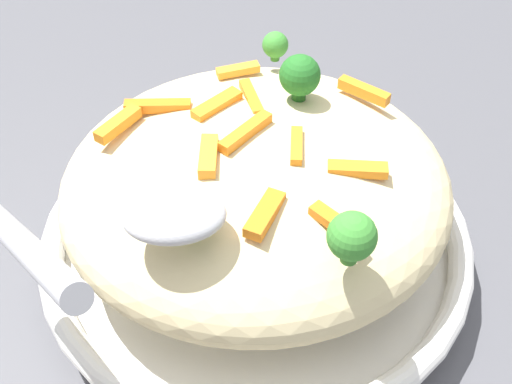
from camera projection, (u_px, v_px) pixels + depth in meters
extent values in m
plane|color=#4C4C51|center=(256.00, 262.00, 0.51)|extent=(2.40, 2.40, 0.00)
cylinder|color=white|center=(256.00, 253.00, 0.50)|extent=(0.28, 0.28, 0.02)
torus|color=white|center=(256.00, 236.00, 0.49)|extent=(0.31, 0.31, 0.02)
torus|color=black|center=(256.00, 232.00, 0.49)|extent=(0.30, 0.30, 0.00)
ellipsoid|color=beige|center=(256.00, 187.00, 0.45)|extent=(0.26, 0.24, 0.09)
cube|color=orange|center=(118.00, 124.00, 0.44)|extent=(0.03, 0.03, 0.01)
cube|color=orange|center=(252.00, 98.00, 0.45)|extent=(0.01, 0.04, 0.01)
cube|color=orange|center=(158.00, 106.00, 0.45)|extent=(0.04, 0.01, 0.01)
cube|color=orange|center=(364.00, 91.00, 0.46)|extent=(0.03, 0.03, 0.01)
cube|color=orange|center=(358.00, 169.00, 0.41)|extent=(0.04, 0.01, 0.01)
cube|color=orange|center=(208.00, 156.00, 0.41)|extent=(0.01, 0.03, 0.01)
cube|color=orange|center=(336.00, 223.00, 0.38)|extent=(0.03, 0.03, 0.01)
cube|color=orange|center=(296.00, 146.00, 0.41)|extent=(0.01, 0.03, 0.01)
cube|color=orange|center=(217.00, 105.00, 0.44)|extent=(0.03, 0.03, 0.01)
cube|color=orange|center=(238.00, 70.00, 0.48)|extent=(0.03, 0.01, 0.01)
cube|color=orange|center=(270.00, 214.00, 0.38)|extent=(0.03, 0.04, 0.01)
cube|color=orange|center=(246.00, 132.00, 0.42)|extent=(0.04, 0.04, 0.01)
cylinder|color=#205B1C|center=(299.00, 94.00, 0.45)|extent=(0.01, 0.01, 0.01)
sphere|color=#236B23|center=(300.00, 75.00, 0.44)|extent=(0.03, 0.03, 0.03)
cylinder|color=#296820|center=(190.00, 231.00, 0.37)|extent=(0.01, 0.01, 0.01)
sphere|color=#2D7A28|center=(189.00, 220.00, 0.37)|extent=(0.02, 0.02, 0.02)
cylinder|color=#377928|center=(349.00, 254.00, 0.36)|extent=(0.01, 0.01, 0.01)
sphere|color=#3D8E33|center=(352.00, 236.00, 0.35)|extent=(0.03, 0.03, 0.03)
cylinder|color=#377928|center=(275.00, 56.00, 0.49)|extent=(0.01, 0.01, 0.01)
sphere|color=#3D8E33|center=(275.00, 45.00, 0.48)|extent=(0.02, 0.02, 0.02)
ellipsoid|color=#B7B7BC|center=(174.00, 216.00, 0.36)|extent=(0.06, 0.04, 0.02)
cylinder|color=#B7B7BC|center=(12.00, 234.00, 0.30)|extent=(0.10, 0.15, 0.09)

